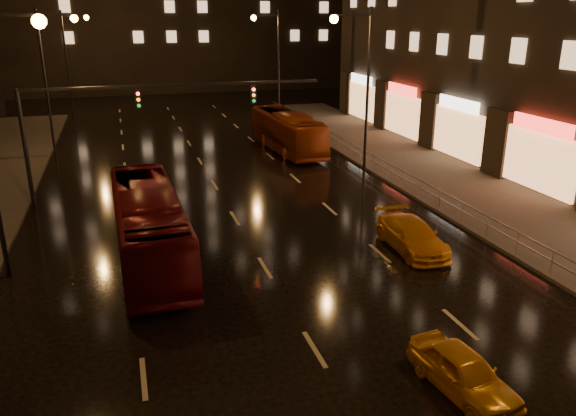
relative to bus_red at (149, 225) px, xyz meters
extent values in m
plane|color=black|center=(4.26, 7.74, -1.48)|extent=(140.00, 140.00, 0.00)
cube|color=#38332D|center=(17.76, 2.74, -1.40)|extent=(7.00, 70.00, 0.15)
cylinder|color=black|center=(-5.34, 7.74, 1.62)|extent=(0.22, 0.22, 6.20)
cube|color=black|center=(2.26, 7.74, 4.62)|extent=(15.20, 0.14, 0.14)
cube|color=black|center=(0.26, 7.74, 3.97)|extent=(0.32, 0.18, 0.95)
cube|color=black|center=(6.26, 7.74, 3.97)|extent=(0.32, 0.18, 0.95)
sphere|color=#FF1E19|center=(0.26, 7.62, 4.27)|extent=(0.18, 0.18, 0.18)
cylinder|color=#99999E|center=(14.46, 31.74, -0.83)|extent=(0.04, 0.04, 1.00)
cube|color=#99999E|center=(14.46, 5.74, -0.38)|extent=(0.05, 56.00, 0.05)
cube|color=#99999E|center=(14.46, 5.74, -0.78)|extent=(0.05, 56.00, 0.05)
imported|color=#560C11|center=(0.00, 0.00, 0.00)|extent=(2.80, 10.69, 2.96)
imported|color=#8D320E|center=(10.91, 17.08, -0.04)|extent=(3.02, 10.46, 2.88)
imported|color=orange|center=(7.35, -11.26, -0.88)|extent=(1.84, 3.64, 1.19)
imported|color=orange|center=(10.71, -2.26, -0.83)|extent=(1.93, 4.51, 1.30)
camera|label=1|loc=(-0.67, -21.96, 8.01)|focal=35.00mm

